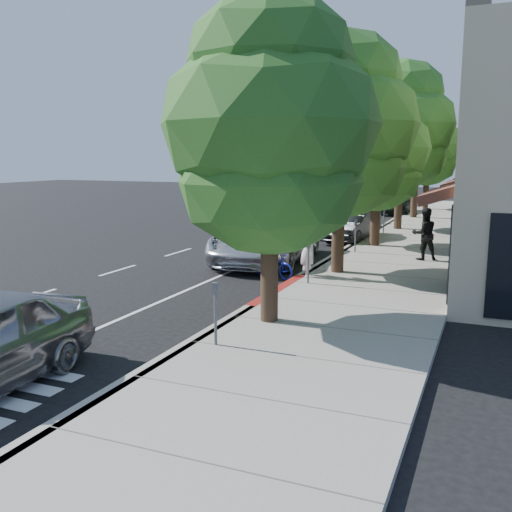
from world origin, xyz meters
The scene contains 17 objects.
ground centered at (0.00, 0.00, 0.00)m, with size 120.00×120.00×0.00m, color black.
sidewalk centered at (2.30, 8.00, 0.07)m, with size 4.60×56.00×0.15m, color gray.
curb centered at (0.00, 8.00, 0.07)m, with size 0.30×56.00×0.15m, color #9E998E.
curb_red_segment centered at (0.00, 1.00, 0.07)m, with size 0.32×4.00×0.15m, color maroon.
street_tree_0 centered at (0.90, -2.00, 4.41)m, with size 4.80×4.80×7.27m.
street_tree_1 centered at (0.90, 4.00, 4.70)m, with size 4.89×4.89×7.69m.
street_tree_2 centered at (0.90, 10.00, 4.05)m, with size 4.34×4.34×6.66m.
street_tree_3 centered at (0.90, 16.00, 5.27)m, with size 5.36×5.36×8.57m.
street_tree_4 centered at (0.90, 22.00, 4.95)m, with size 4.22×4.22×7.82m.
street_tree_5 centered at (0.90, 28.00, 4.49)m, with size 4.74×4.74×7.35m.
cyclist centered at (0.24, 3.00, 1.01)m, with size 0.74×0.48×2.03m, color silver.
bicycle centered at (-0.92, 2.97, 0.44)m, with size 0.58×1.66×0.87m, color #16219B.
silver_suv centered at (-2.19, 5.50, 0.88)m, with size 2.90×6.30×1.75m, color silver.
dark_sedan centered at (-0.50, 11.85, 0.69)m, with size 1.47×4.22×1.39m, color black.
white_pickup centered at (-2.20, 15.49, 0.75)m, with size 2.11×5.20×1.51m, color #BDBDBD.
dark_suv_far centered at (-0.50, 24.93, 0.73)m, with size 1.71×4.26×1.45m, color black.
pedestrian centered at (3.20, 7.29, 1.09)m, with size 0.91×0.71×1.87m, color black.
Camera 1 is at (5.49, -13.67, 3.84)m, focal length 40.00 mm.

